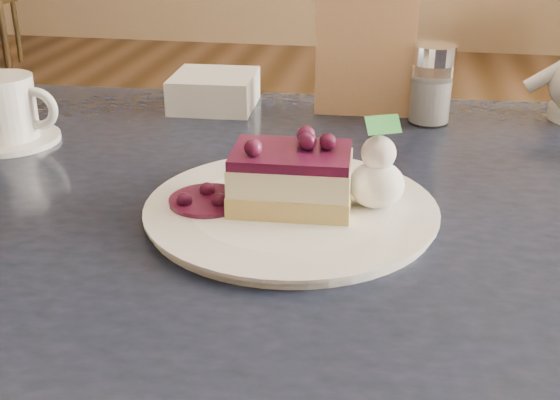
% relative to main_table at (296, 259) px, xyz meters
% --- Properties ---
extents(main_table, '(1.36, 0.94, 0.82)m').
position_rel_main_table_xyz_m(main_table, '(0.00, 0.00, 0.00)').
color(main_table, black).
rests_on(main_table, ground).
extents(dessert_plate, '(0.32, 0.32, 0.01)m').
position_rel_main_table_xyz_m(dessert_plate, '(0.00, -0.05, 0.09)').
color(dessert_plate, white).
rests_on(dessert_plate, main_table).
extents(cheesecake_slice, '(0.14, 0.10, 0.07)m').
position_rel_main_table_xyz_m(cheesecake_slice, '(0.00, -0.05, 0.13)').
color(cheesecake_slice, tan).
rests_on(cheesecake_slice, dessert_plate).
extents(whipped_cream, '(0.06, 0.06, 0.05)m').
position_rel_main_table_xyz_m(whipped_cream, '(0.10, -0.04, 0.12)').
color(whipped_cream, white).
rests_on(whipped_cream, dessert_plate).
extents(berry_sauce, '(0.09, 0.09, 0.01)m').
position_rel_main_table_xyz_m(berry_sauce, '(-0.09, -0.06, 0.10)').
color(berry_sauce, black).
rests_on(berry_sauce, dessert_plate).
extents(coffee_set, '(0.15, 0.14, 0.10)m').
position_rel_main_table_xyz_m(coffee_set, '(-0.43, 0.12, 0.13)').
color(coffee_set, white).
rests_on(coffee_set, main_table).
extents(menu_card, '(0.16, 0.04, 0.24)m').
position_rel_main_table_xyz_m(menu_card, '(0.05, 0.34, 0.21)').
color(menu_card, beige).
rests_on(menu_card, main_table).
extents(sugar_shaker, '(0.07, 0.07, 0.12)m').
position_rel_main_table_xyz_m(sugar_shaker, '(0.16, 0.31, 0.15)').
color(sugar_shaker, white).
rests_on(sugar_shaker, main_table).
extents(napkin_stack, '(0.14, 0.14, 0.05)m').
position_rel_main_table_xyz_m(napkin_stack, '(-0.19, 0.33, 0.11)').
color(napkin_stack, white).
rests_on(napkin_stack, main_table).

